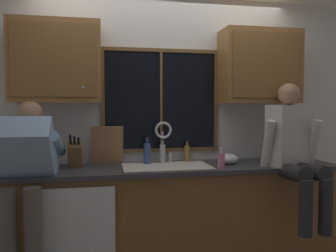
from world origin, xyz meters
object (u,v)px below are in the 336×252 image
knife_block (75,155)px  bottle_green_glass (147,153)px  mixing_bowl (228,159)px  soap_dispenser (221,160)px  cutting_board (107,145)px  bottle_tall_clear (187,153)px  person_standing (24,175)px  bottle_amber_small (163,153)px  person_sitting_on_counter (294,147)px

knife_block → bottle_green_glass: 0.66m
mixing_bowl → soap_dispenser: 0.28m
knife_block → soap_dispenser: knife_block is taller
cutting_board → bottle_green_glass: cutting_board is taller
mixing_bowl → bottle_tall_clear: bearing=150.8°
knife_block → soap_dispenser: 1.31m
person_standing → bottle_amber_small: person_standing is taller
person_standing → knife_block: size_ratio=4.71×
person_standing → bottle_green_glass: (1.01, 0.45, 0.08)m
cutting_board → soap_dispenser: cutting_board is taller
cutting_board → bottle_amber_small: 0.53m
mixing_bowl → bottle_amber_small: (-0.61, 0.15, 0.05)m
person_standing → bottle_amber_small: (1.16, 0.47, 0.07)m
person_standing → bottle_tall_clear: 1.51m
bottle_amber_small → bottle_tall_clear: bearing=9.7°
cutting_board → bottle_tall_clear: (0.78, 0.01, -0.10)m
mixing_bowl → bottle_green_glass: bearing=170.0°
mixing_bowl → bottle_amber_small: 0.63m
person_standing → bottle_tall_clear: bearing=19.9°
cutting_board → bottle_amber_small: bearing=-3.5°
bottle_amber_small → person_sitting_on_counter: bearing=-21.9°
bottle_tall_clear → soap_dispenser: bearing=-65.3°
person_sitting_on_counter → bottle_tall_clear: person_sitting_on_counter is taller
mixing_bowl → person_standing: bearing=-169.9°
person_standing → knife_block: person_standing is taller
bottle_green_glass → mixing_bowl: bearing=-10.0°
soap_dispenser → bottle_green_glass: 0.71m
soap_dispenser → bottle_amber_small: bottle_amber_small is taller
person_standing → person_sitting_on_counter: (2.28, 0.02, 0.16)m
person_sitting_on_counter → cutting_board: person_sitting_on_counter is taller
soap_dispenser → bottle_green_glass: bearing=148.6°
person_standing → mixing_bowl: 1.80m
soap_dispenser → bottle_tall_clear: size_ratio=0.93×
cutting_board → mixing_bowl: cutting_board is taller
knife_block → cutting_board: size_ratio=0.87×
person_standing → cutting_board: size_ratio=4.12×
person_sitting_on_counter → bottle_amber_small: (-1.12, 0.45, -0.09)m
person_sitting_on_counter → mixing_bowl: (-0.51, 0.30, -0.14)m
bottle_green_glass → soap_dispenser: bearing=-31.4°
knife_block → cutting_board: cutting_board is taller
soap_dispenser → bottle_green_glass: bottle_green_glass is taller
knife_block → bottle_amber_small: bearing=6.0°
bottle_amber_small → soap_dispenser: bearing=-40.6°
knife_block → bottle_tall_clear: size_ratio=1.56×
person_sitting_on_counter → cutting_board: 1.72m
person_standing → bottle_tall_clear: person_standing is taller
cutting_board → bottle_green_glass: 0.38m
mixing_bowl → knife_block: bearing=177.3°
person_standing → soap_dispenser: bearing=2.8°
mixing_bowl → cutting_board: bearing=170.7°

